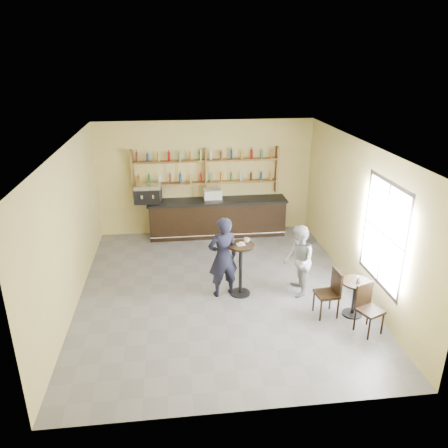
{
  "coord_description": "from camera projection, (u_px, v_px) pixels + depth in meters",
  "views": [
    {
      "loc": [
        -0.89,
        -8.36,
        4.89
      ],
      "look_at": [
        0.2,
        0.8,
        1.25
      ],
      "focal_mm": 35.0,
      "sensor_mm": 36.0,
      "label": 1
    }
  ],
  "objects": [
    {
      "name": "patron_second",
      "position": [
        298.0,
        261.0,
        9.22
      ],
      "size": [
        0.68,
        0.82,
        1.56
      ],
      "primitive_type": "imported",
      "rotation": [
        0.0,
        0.0,
        -1.69
      ],
      "color": "#939498",
      "rests_on": "floor"
    },
    {
      "name": "pastry_case",
      "position": [
        213.0,
        195.0,
        12.1
      ],
      "size": [
        0.56,
        0.47,
        0.3
      ],
      "primitive_type": null,
      "rotation": [
        0.0,
        0.0,
        -0.15
      ],
      "color": "silver",
      "rests_on": "bar_counter"
    },
    {
      "name": "man_main",
      "position": [
        223.0,
        257.0,
        9.13
      ],
      "size": [
        0.73,
        0.56,
        1.78
      ],
      "primitive_type": "imported",
      "rotation": [
        0.0,
        0.0,
        3.37
      ],
      "color": "black",
      "rests_on": "floor"
    },
    {
      "name": "cup_pedestal",
      "position": [
        247.0,
        240.0,
        9.14
      ],
      "size": [
        0.15,
        0.15,
        0.1
      ],
      "primitive_type": "imported",
      "rotation": [
        0.0,
        0.0,
        -0.23
      ],
      "color": "white",
      "rests_on": "pedestal_table"
    },
    {
      "name": "window_frame",
      "position": [
        384.0,
        234.0,
        8.21
      ],
      "size": [
        0.04,
        1.7,
        2.1
      ],
      "primitive_type": null,
      "color": "black",
      "rests_on": "wall_right"
    },
    {
      "name": "window_pane",
      "position": [
        384.0,
        234.0,
        8.21
      ],
      "size": [
        0.0,
        2.0,
        2.0
      ],
      "primitive_type": "plane",
      "rotation": [
        1.57,
        0.0,
        -1.57
      ],
      "color": "white",
      "rests_on": "wall_right"
    },
    {
      "name": "espresso_machine",
      "position": [
        148.0,
        194.0,
        11.86
      ],
      "size": [
        0.76,
        0.54,
        0.5
      ],
      "primitive_type": null,
      "rotation": [
        0.0,
        0.0,
        -0.14
      ],
      "color": "black",
      "rests_on": "bar_counter"
    },
    {
      "name": "cup_cafe",
      "position": [
        359.0,
        279.0,
        8.45
      ],
      "size": [
        0.12,
        0.12,
        0.09
      ],
      "primitive_type": "imported",
      "rotation": [
        0.0,
        0.0,
        0.31
      ],
      "color": "white",
      "rests_on": "cafe_table"
    },
    {
      "name": "napkin",
      "position": [
        241.0,
        244.0,
        9.05
      ],
      "size": [
        0.19,
        0.19,
        0.0
      ],
      "primitive_type": "cube",
      "rotation": [
        0.0,
        0.0,
        0.18
      ],
      "color": "white",
      "rests_on": "pedestal_table"
    },
    {
      "name": "shelf_unit",
      "position": [
        206.0,
        172.0,
        12.06
      ],
      "size": [
        4.0,
        0.26,
        1.4
      ],
      "primitive_type": null,
      "color": "brown",
      "rests_on": "wall_back"
    },
    {
      "name": "wall_right",
      "position": [
        358.0,
        217.0,
        9.35
      ],
      "size": [
        0.0,
        7.0,
        7.0
      ],
      "primitive_type": "plane",
      "rotation": [
        1.57,
        0.0,
        -1.57
      ],
      "color": "#D5C579",
      "rests_on": "floor"
    },
    {
      "name": "floor",
      "position": [
        219.0,
        290.0,
        9.61
      ],
      "size": [
        7.0,
        7.0,
        0.0
      ],
      "primitive_type": "plane",
      "color": "slate",
      "rests_on": "ground"
    },
    {
      "name": "ceiling",
      "position": [
        219.0,
        146.0,
        8.44
      ],
      "size": [
        7.0,
        7.0,
        0.0
      ],
      "primitive_type": "plane",
      "rotation": [
        3.14,
        0.0,
        0.0
      ],
      "color": "white",
      "rests_on": "wall_back"
    },
    {
      "name": "wall_front",
      "position": [
        247.0,
        318.0,
        5.79
      ],
      "size": [
        7.0,
        0.0,
        7.0
      ],
      "primitive_type": "plane",
      "rotation": [
        -1.57,
        0.0,
        0.0
      ],
      "color": "#D5C579",
      "rests_on": "floor"
    },
    {
      "name": "wall_left",
      "position": [
        70.0,
        229.0,
        8.69
      ],
      "size": [
        0.0,
        7.0,
        7.0
      ],
      "primitive_type": "plane",
      "rotation": [
        1.57,
        0.0,
        1.57
      ],
      "color": "#D5C579",
      "rests_on": "floor"
    },
    {
      "name": "chair_west",
      "position": [
        327.0,
        294.0,
        8.54
      ],
      "size": [
        0.45,
        0.45,
        0.97
      ],
      "primitive_type": null,
      "rotation": [
        0.0,
        0.0,
        -1.49
      ],
      "color": "black",
      "rests_on": "floor"
    },
    {
      "name": "liquor_bottles",
      "position": [
        206.0,
        166.0,
        12.0
      ],
      "size": [
        3.68,
        0.1,
        1.0
      ],
      "primitive_type": null,
      "color": "#8C5919",
      "rests_on": "shelf_unit"
    },
    {
      "name": "cafe_table",
      "position": [
        354.0,
        298.0,
        8.6
      ],
      "size": [
        0.74,
        0.74,
        0.75
      ],
      "primitive_type": null,
      "rotation": [
        0.0,
        0.0,
        -0.3
      ],
      "color": "black",
      "rests_on": "floor"
    },
    {
      "name": "chair_south",
      "position": [
        370.0,
        310.0,
        8.01
      ],
      "size": [
        0.54,
        0.54,
        0.95
      ],
      "primitive_type": null,
      "rotation": [
        0.0,
        0.0,
        0.41
      ],
      "color": "black",
      "rests_on": "floor"
    },
    {
      "name": "donut",
      "position": [
        241.0,
        243.0,
        9.03
      ],
      "size": [
        0.14,
        0.14,
        0.05
      ],
      "primitive_type": "torus",
      "rotation": [
        0.0,
        0.0,
        0.06
      ],
      "color": "tan",
      "rests_on": "napkin"
    },
    {
      "name": "pedestal_table",
      "position": [
        241.0,
        270.0,
        9.27
      ],
      "size": [
        0.7,
        0.7,
        1.17
      ],
      "primitive_type": null,
      "rotation": [
        0.0,
        0.0,
        -0.27
      ],
      "color": "black",
      "rests_on": "floor"
    },
    {
      "name": "bar_counter",
      "position": [
        217.0,
        217.0,
        12.36
      ],
      "size": [
        3.88,
        0.76,
        1.05
      ],
      "primitive_type": null,
      "color": "black",
      "rests_on": "floor"
    },
    {
      "name": "wall_back",
      "position": [
        206.0,
        178.0,
        12.26
      ],
      "size": [
        7.0,
        0.0,
        7.0
      ],
      "primitive_type": "plane",
      "rotation": [
        1.57,
        0.0,
        0.0
      ],
      "color": "#D5C579",
      "rests_on": "floor"
    }
  ]
}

